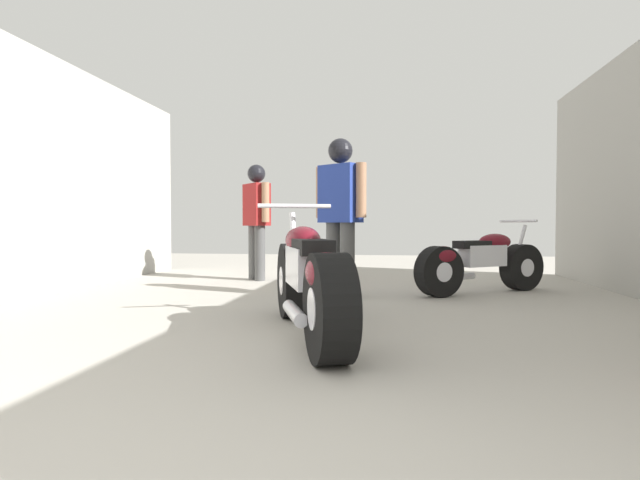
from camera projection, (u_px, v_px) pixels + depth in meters
The scene contains 5 objects.
ground_plane at pixel (316, 315), 4.33m from camera, with size 17.89×17.89×0.00m, color #A8A399.
motorcycle_maroon_cruiser at pixel (309, 280), 3.47m from camera, with size 0.96×2.04×0.98m.
motorcycle_black_naked at pixel (480, 263), 5.71m from camera, with size 1.63×1.20×0.87m.
mechanic_in_blue at pixel (340, 202), 5.40m from camera, with size 0.63×0.47×1.75m.
mechanic_with_helmet at pixel (257, 211), 7.11m from camera, with size 0.52×0.55×1.68m.
Camera 1 is at (0.65, -0.54, 0.80)m, focal length 27.47 mm.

